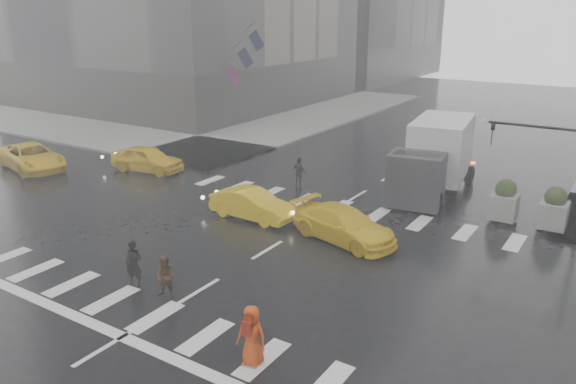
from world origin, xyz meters
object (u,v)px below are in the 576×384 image
Objects in this scene: pedestrian_orange at (252,335)px; taxi_mid at (252,204)px; pedestrian_brown at (166,277)px; taxi_front at (147,159)px; box_truck at (435,156)px; traffic_signal_pole at (562,158)px.

taxi_mid is at bearing 116.97° from pedestrian_orange.
pedestrian_brown is 0.36× the size of taxi_mid.
taxi_front is at bearing 74.30° from taxi_mid.
pedestrian_orange is at bearing -95.43° from box_truck.
pedestrian_orange is 0.39× the size of taxi_front.
taxi_front is 10.14m from taxi_mid.
box_truck reaches higher than taxi_front.
pedestrian_orange is at bearing -31.36° from pedestrian_brown.
pedestrian_brown is 4.71m from pedestrian_orange.
pedestrian_orange reaches higher than taxi_mid.
taxi_front is (-21.27, -2.52, -2.47)m from traffic_signal_pole.
pedestrian_orange is 0.24× the size of box_truck.
pedestrian_orange is (4.49, -1.42, 0.13)m from pedestrian_brown.
taxi_mid is 0.58× the size of box_truck.
taxi_front is 16.09m from box_truck.
traffic_signal_pole is 16.27m from pedestrian_brown.
taxi_front is at bearing 134.67° from pedestrian_orange.
box_truck is (-6.01, 2.43, -1.25)m from traffic_signal_pole.
traffic_signal_pole reaches higher than taxi_front.
pedestrian_brown is (-9.62, -12.89, -2.50)m from traffic_signal_pole.
taxi_mid is 9.77m from box_truck.
pedestrian_orange is (-5.13, -14.31, -2.37)m from traffic_signal_pole.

